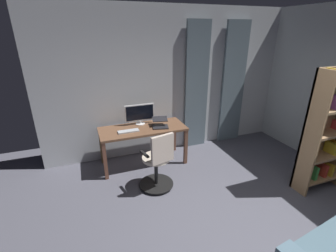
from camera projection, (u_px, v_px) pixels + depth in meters
name	position (u px, v px, depth m)	size (l,w,h in m)	color
back_room_partition	(170.00, 83.00, 4.75)	(5.06, 0.10, 2.85)	silver
curtain_left_panel	(233.00, 85.00, 5.16)	(0.54, 0.06, 2.60)	slate
curtain_right_panel	(196.00, 88.00, 4.87)	(0.50, 0.06, 2.60)	slate
desk	(143.00, 132.00, 4.39)	(1.58, 0.66, 0.74)	brown
office_chair	(158.00, 163.00, 3.73)	(0.56, 0.56, 1.00)	black
computer_monitor	(140.00, 113.00, 4.46)	(0.56, 0.18, 0.38)	white
computer_keyboard	(128.00, 131.00, 4.18)	(0.37, 0.12, 0.02)	#B7BCC1
laptop	(160.00, 124.00, 4.39)	(0.35, 0.38, 0.15)	#232328
bookshelf	(327.00, 131.00, 3.62)	(0.79, 0.30, 1.96)	tan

